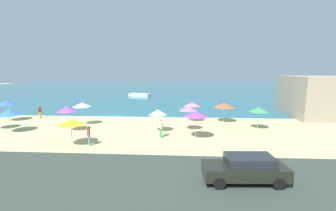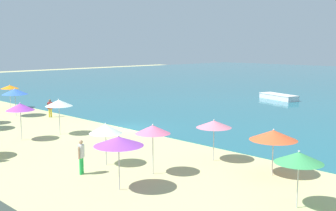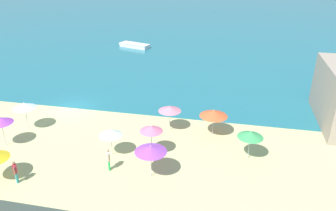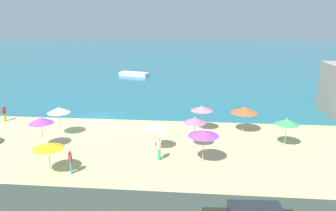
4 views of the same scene
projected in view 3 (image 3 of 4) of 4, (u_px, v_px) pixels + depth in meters
ground_plane at (74, 108)px, 34.18m from camera, size 160.00×160.00×0.00m
sea at (174, 17)px, 82.95m from camera, size 150.00×110.00×0.05m
beach_umbrella_3 at (151, 129)px, 25.36m from camera, size 1.83×1.83×2.65m
beach_umbrella_5 at (170, 109)px, 29.07m from camera, size 2.04×2.04×2.43m
beach_umbrella_6 at (151, 149)px, 22.82m from camera, size 2.30×2.30×2.59m
beach_umbrella_7 at (214, 113)px, 28.34m from camera, size 2.44×2.44×2.44m
beach_umbrella_9 at (250, 135)px, 24.99m from camera, size 1.99×1.99×2.43m
beach_umbrella_11 at (111, 132)px, 25.44m from camera, size 1.85×1.85×2.39m
beach_umbrella_12 at (24, 106)px, 29.15m from camera, size 2.02×2.02×2.69m
beach_umbrella_13 at (0, 120)px, 26.64m from camera, size 1.97×1.97×2.68m
bather_0 at (108, 158)px, 24.06m from camera, size 0.37×0.51×1.82m
bather_2 at (15, 171)px, 22.74m from camera, size 0.36×0.51×1.74m
skiff_nearshore at (134, 45)px, 56.01m from camera, size 5.75×3.27×0.65m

